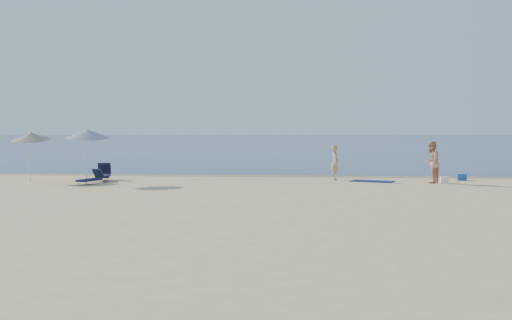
% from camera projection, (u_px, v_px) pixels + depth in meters
% --- Properties ---
extents(ground, '(160.00, 160.00, 0.00)m').
position_uv_depth(ground, '(273.00, 246.00, 13.69)').
color(ground, '#CDB989').
rests_on(ground, ground).
extents(sea, '(240.00, 160.00, 0.01)m').
position_uv_depth(sea, '(314.00, 141.00, 113.07)').
color(sea, navy).
rests_on(sea, ground).
extents(wet_sand_strip, '(240.00, 1.60, 0.00)m').
position_uv_depth(wet_sand_strip, '(300.00, 176.00, 32.97)').
color(wet_sand_strip, '#847254').
rests_on(wet_sand_strip, ground).
extents(person_left, '(0.45, 0.64, 1.68)m').
position_uv_depth(person_left, '(335.00, 163.00, 30.48)').
color(person_left, tan).
rests_on(person_left, ground).
extents(person_right, '(1.07, 1.16, 1.90)m').
position_uv_depth(person_right, '(431.00, 162.00, 28.80)').
color(person_right, tan).
rests_on(person_right, ground).
extents(beach_towel, '(2.15, 1.63, 0.03)m').
position_uv_depth(beach_towel, '(372.00, 181.00, 29.74)').
color(beach_towel, navy).
rests_on(beach_towel, ground).
extents(white_bag, '(0.33, 0.28, 0.28)m').
position_uv_depth(white_bag, '(444.00, 180.00, 29.00)').
color(white_bag, white).
rests_on(white_bag, ground).
extents(blue_cooler, '(0.46, 0.34, 0.31)m').
position_uv_depth(blue_cooler, '(461.00, 177.00, 30.36)').
color(blue_cooler, '#1C4999').
rests_on(blue_cooler, ground).
extents(umbrella_near, '(2.31, 2.34, 2.57)m').
position_uv_depth(umbrella_near, '(88.00, 134.00, 28.61)').
color(umbrella_near, silver).
rests_on(umbrella_near, ground).
extents(umbrella_far, '(1.83, 1.86, 2.44)m').
position_uv_depth(umbrella_far, '(31.00, 136.00, 29.86)').
color(umbrella_far, silver).
rests_on(umbrella_far, ground).
extents(lounger_left, '(1.04, 1.94, 0.81)m').
position_uv_depth(lounger_left, '(103.00, 174.00, 30.20)').
color(lounger_left, '#121533').
rests_on(lounger_left, ground).
extents(lounger_right, '(0.88, 1.56, 0.65)m').
position_uv_depth(lounger_right, '(91.00, 179.00, 28.45)').
color(lounger_right, '#161C3E').
rests_on(lounger_right, ground).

